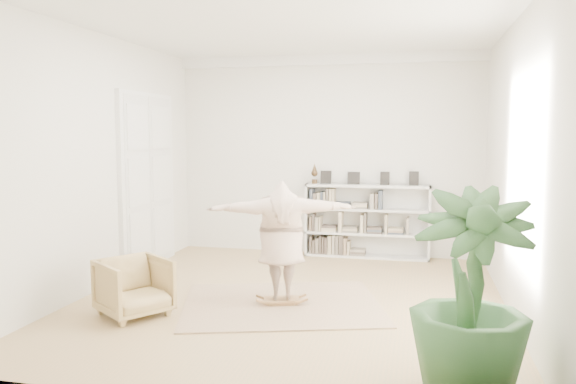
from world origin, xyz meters
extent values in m
plane|color=tan|center=(0.00, 0.00, 0.00)|extent=(6.00, 6.00, 0.00)
plane|color=silver|center=(0.00, 3.00, 1.80)|extent=(5.50, 0.00, 5.50)
plane|color=silver|center=(0.00, -3.00, 1.80)|extent=(5.50, 0.00, 5.50)
plane|color=silver|center=(-2.75, 0.00, 1.80)|extent=(0.00, 6.00, 6.00)
plane|color=silver|center=(2.75, 0.00, 1.80)|extent=(0.00, 6.00, 6.00)
plane|color=white|center=(0.00, 0.00, 3.60)|extent=(6.00, 6.00, 0.00)
cube|color=white|center=(0.00, 2.94, 3.51)|extent=(5.50, 0.12, 0.18)
cube|color=white|center=(-2.71, 1.30, 1.40)|extent=(0.08, 1.78, 2.92)
cube|color=silver|center=(-2.69, 0.90, 1.40)|extent=(0.06, 0.78, 2.80)
cube|color=silver|center=(-2.69, 1.70, 1.40)|extent=(0.06, 0.78, 2.80)
cube|color=silver|center=(-0.33, 2.81, 0.65)|extent=(0.04, 0.35, 1.30)
cube|color=silver|center=(1.83, 2.81, 0.65)|extent=(0.04, 0.35, 1.30)
cube|color=silver|center=(0.75, 2.96, 0.65)|extent=(2.20, 0.04, 1.30)
cube|color=silver|center=(0.75, 2.81, 0.02)|extent=(2.20, 0.35, 0.04)
cube|color=silver|center=(0.75, 2.81, 0.43)|extent=(2.20, 0.35, 0.04)
cube|color=silver|center=(0.75, 2.81, 0.86)|extent=(2.20, 0.35, 0.04)
cube|color=silver|center=(0.75, 2.81, 1.28)|extent=(2.20, 0.35, 0.04)
cube|color=black|center=(0.00, 2.85, 1.42)|extent=(0.18, 0.07, 0.24)
cube|color=black|center=(0.50, 2.85, 1.42)|extent=(0.18, 0.07, 0.24)
cube|color=black|center=(1.05, 2.85, 1.42)|extent=(0.18, 0.07, 0.24)
cube|color=black|center=(1.55, 2.85, 1.42)|extent=(0.18, 0.07, 0.24)
imported|color=#A68257|center=(-1.71, -1.08, 0.35)|extent=(1.07, 1.06, 0.70)
cube|color=tan|center=(-0.06, -0.26, 0.01)|extent=(2.98, 2.65, 0.02)
cube|color=olive|center=(-0.06, -0.26, 0.07)|extent=(0.51, 0.39, 0.03)
cube|color=olive|center=(-0.06, -0.26, 0.04)|extent=(0.31, 0.13, 0.04)
cube|color=olive|center=(-0.06, -0.26, 0.04)|extent=(0.31, 0.13, 0.04)
cube|color=olive|center=(-0.06, -0.26, 0.07)|extent=(0.18, 0.10, 0.09)
cube|color=olive|center=(-0.06, -0.26, 0.07)|extent=(0.18, 0.10, 0.09)
imported|color=#C8AA96|center=(-0.06, -0.26, 0.88)|extent=(1.95, 1.04, 1.53)
imported|color=#2D552A|center=(2.06, -2.35, 0.88)|extent=(1.00, 1.00, 1.76)
camera|label=1|loc=(1.61, -7.12, 2.21)|focal=35.00mm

